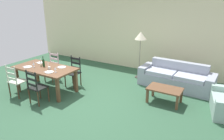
# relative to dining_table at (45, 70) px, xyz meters

# --- Properties ---
(ground_plane) EXTENTS (9.60, 9.60, 0.02)m
(ground_plane) POSITION_rel_dining_table_xyz_m (1.33, 0.13, -0.67)
(ground_plane) COLOR #2F563B
(wall_far) EXTENTS (9.60, 0.16, 2.70)m
(wall_far) POSITION_rel_dining_table_xyz_m (1.33, 3.43, 0.69)
(wall_far) COLOR beige
(wall_far) RESTS_ON ground_plane
(dining_table) EXTENTS (1.90, 0.96, 0.75)m
(dining_table) POSITION_rel_dining_table_xyz_m (0.00, 0.00, 0.00)
(dining_table) COLOR brown
(dining_table) RESTS_ON ground_plane
(dining_chair_near_left) EXTENTS (0.44, 0.42, 0.96)m
(dining_chair_near_left) POSITION_rel_dining_table_xyz_m (-0.43, -0.72, -0.19)
(dining_chair_near_left) COLOR beige
(dining_chair_near_left) RESTS_ON ground_plane
(dining_chair_near_right) EXTENTS (0.44, 0.42, 0.96)m
(dining_chair_near_right) POSITION_rel_dining_table_xyz_m (0.42, -0.72, -0.19)
(dining_chair_near_right) COLOR black
(dining_chair_near_right) RESTS_ON ground_plane
(dining_chair_far_left) EXTENTS (0.43, 0.41, 0.96)m
(dining_chair_far_left) POSITION_rel_dining_table_xyz_m (-0.47, 0.74, -0.19)
(dining_chair_far_left) COLOR beige
(dining_chair_far_left) RESTS_ON ground_plane
(dining_chair_far_right) EXTENTS (0.44, 0.42, 0.96)m
(dining_chair_far_right) POSITION_rel_dining_table_xyz_m (0.48, 0.73, -0.19)
(dining_chair_far_right) COLOR black
(dining_chair_far_right) RESTS_ON ground_plane
(dinner_plate_near_left) EXTENTS (0.24, 0.24, 0.02)m
(dinner_plate_near_left) POSITION_rel_dining_table_xyz_m (-0.45, -0.25, 0.10)
(dinner_plate_near_left) COLOR white
(dinner_plate_near_left) RESTS_ON dining_table
(fork_near_left) EXTENTS (0.02, 0.17, 0.01)m
(fork_near_left) POSITION_rel_dining_table_xyz_m (-0.60, -0.25, 0.09)
(fork_near_left) COLOR silver
(fork_near_left) RESTS_ON dining_table
(dinner_plate_near_right) EXTENTS (0.24, 0.24, 0.02)m
(dinner_plate_near_right) POSITION_rel_dining_table_xyz_m (0.45, -0.25, 0.10)
(dinner_plate_near_right) COLOR white
(dinner_plate_near_right) RESTS_ON dining_table
(fork_near_right) EXTENTS (0.03, 0.17, 0.01)m
(fork_near_right) POSITION_rel_dining_table_xyz_m (0.30, -0.25, 0.09)
(fork_near_right) COLOR silver
(fork_near_right) RESTS_ON dining_table
(dinner_plate_far_left) EXTENTS (0.24, 0.24, 0.02)m
(dinner_plate_far_left) POSITION_rel_dining_table_xyz_m (-0.45, 0.25, 0.10)
(dinner_plate_far_left) COLOR white
(dinner_plate_far_left) RESTS_ON dining_table
(fork_far_left) EXTENTS (0.03, 0.17, 0.01)m
(fork_far_left) POSITION_rel_dining_table_xyz_m (-0.60, 0.25, 0.09)
(fork_far_left) COLOR silver
(fork_far_left) RESTS_ON dining_table
(dinner_plate_far_right) EXTENTS (0.24, 0.24, 0.02)m
(dinner_plate_far_right) POSITION_rel_dining_table_xyz_m (0.45, 0.25, 0.10)
(dinner_plate_far_right) COLOR white
(dinner_plate_far_right) RESTS_ON dining_table
(fork_far_right) EXTENTS (0.03, 0.17, 0.01)m
(fork_far_right) POSITION_rel_dining_table_xyz_m (0.30, 0.25, 0.09)
(fork_far_right) COLOR silver
(fork_far_right) RESTS_ON dining_table
(wine_bottle) EXTENTS (0.07, 0.07, 0.32)m
(wine_bottle) POSITION_rel_dining_table_xyz_m (-0.09, 0.05, 0.20)
(wine_bottle) COLOR #143819
(wine_bottle) RESTS_ON dining_table
(wine_glass_near_left) EXTENTS (0.06, 0.06, 0.16)m
(wine_glass_near_left) POSITION_rel_dining_table_xyz_m (-0.30, -0.15, 0.20)
(wine_glass_near_left) COLOR white
(wine_glass_near_left) RESTS_ON dining_table
(wine_glass_near_right) EXTENTS (0.06, 0.06, 0.16)m
(wine_glass_near_right) POSITION_rel_dining_table_xyz_m (0.59, -0.15, 0.20)
(wine_glass_near_right) COLOR white
(wine_glass_near_right) RESTS_ON dining_table
(coffee_cup_primary) EXTENTS (0.07, 0.07, 0.09)m
(coffee_cup_primary) POSITION_rel_dining_table_xyz_m (0.27, -0.08, 0.13)
(coffee_cup_primary) COLOR beige
(coffee_cup_primary) RESTS_ON dining_table
(candle_tall) EXTENTS (0.05, 0.05, 0.25)m
(candle_tall) POSITION_rel_dining_table_xyz_m (-0.18, 0.02, 0.16)
(candle_tall) COLOR #998C66
(candle_tall) RESTS_ON dining_table
(candle_short) EXTENTS (0.05, 0.05, 0.19)m
(candle_short) POSITION_rel_dining_table_xyz_m (0.20, -0.04, 0.14)
(candle_short) COLOR #998C66
(candle_short) RESTS_ON dining_table
(couch) EXTENTS (2.31, 0.90, 0.80)m
(couch) POSITION_rel_dining_table_xyz_m (3.37, 2.27, -0.37)
(couch) COLOR #99A0B0
(couch) RESTS_ON ground_plane
(coffee_table) EXTENTS (0.90, 0.56, 0.42)m
(coffee_table) POSITION_rel_dining_table_xyz_m (3.36, 1.06, -0.31)
(coffee_table) COLOR brown
(coffee_table) RESTS_ON ground_plane
(standing_lamp) EXTENTS (0.40, 0.40, 1.64)m
(standing_lamp) POSITION_rel_dining_table_xyz_m (2.01, 2.46, 0.75)
(standing_lamp) COLOR #332D28
(standing_lamp) RESTS_ON ground_plane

